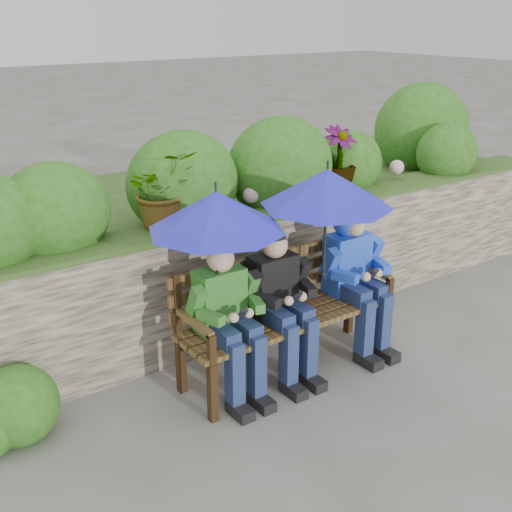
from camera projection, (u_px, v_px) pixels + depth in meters
ground at (264, 379)px, 4.76m from camera, size 60.00×60.00×0.00m
garden_backdrop at (162, 238)px, 5.76m from camera, size 8.00×2.86×1.89m
park_bench at (283, 305)px, 4.75m from camera, size 1.72×0.50×0.91m
boy_left at (228, 314)px, 4.36m from camera, size 0.50×0.58×1.13m
boy_middle at (281, 298)px, 4.60m from camera, size 0.51×0.59×1.13m
boy_right at (355, 268)px, 4.98m from camera, size 0.53×0.64×1.16m
umbrella_left at (216, 211)px, 4.10m from camera, size 0.92×0.92×0.87m
umbrella_right at (327, 188)px, 4.52m from camera, size 0.96×0.96×0.88m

